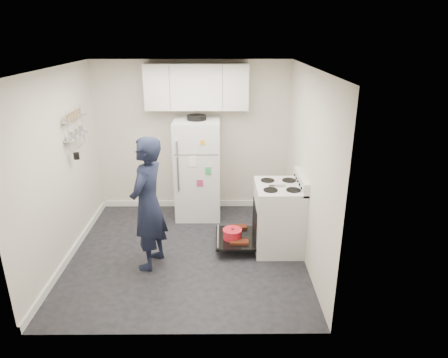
{
  "coord_description": "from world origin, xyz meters",
  "views": [
    {
      "loc": [
        0.48,
        -4.87,
        2.93
      ],
      "look_at": [
        0.52,
        0.13,
        1.05
      ],
      "focal_mm": 32.0,
      "sensor_mm": 36.0,
      "label": 1
    }
  ],
  "objects_px": {
    "electric_range": "(278,217)",
    "open_oven_door": "(234,236)",
    "person": "(148,204)",
    "refrigerator": "(198,169)"
  },
  "relations": [
    {
      "from": "person",
      "to": "open_oven_door",
      "type": "bearing_deg",
      "value": 126.79
    },
    {
      "from": "person",
      "to": "refrigerator",
      "type": "bearing_deg",
      "value": 176.54
    },
    {
      "from": "open_oven_door",
      "to": "person",
      "type": "distance_m",
      "value": 1.37
    },
    {
      "from": "open_oven_door",
      "to": "refrigerator",
      "type": "relative_size",
      "value": 0.42
    },
    {
      "from": "electric_range",
      "to": "open_oven_door",
      "type": "distance_m",
      "value": 0.67
    },
    {
      "from": "refrigerator",
      "to": "person",
      "type": "relative_size",
      "value": 0.97
    },
    {
      "from": "open_oven_door",
      "to": "electric_range",
      "type": "bearing_deg",
      "value": 1.04
    },
    {
      "from": "open_oven_door",
      "to": "refrigerator",
      "type": "xyz_separation_m",
      "value": [
        -0.56,
        1.11,
        0.63
      ]
    },
    {
      "from": "electric_range",
      "to": "person",
      "type": "distance_m",
      "value": 1.81
    },
    {
      "from": "refrigerator",
      "to": "person",
      "type": "distance_m",
      "value": 1.62
    }
  ]
}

